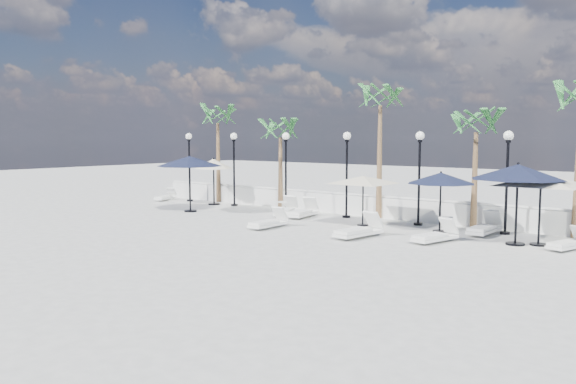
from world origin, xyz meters
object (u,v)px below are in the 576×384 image
Objects in this scene: lounger_3 at (303,212)px; parasol_cream_small at (214,165)px; lounger_1 at (286,210)px; parasol_navy_left at (190,161)px; parasol_cream_sq_b at (541,175)px; lounger_6 at (435,236)px; parasol_cream_sq_a at (363,176)px; lounger_0 at (166,197)px; parasol_navy_right at (518,172)px; lounger_7 at (569,243)px; lounger_2 at (268,222)px; lounger_4 at (359,230)px; lounger_5 at (485,228)px; parasol_navy_mid at (441,178)px.

parasol_cream_small reaches higher than lounger_3.
parasol_navy_left is at bearing 179.44° from lounger_1.
parasol_cream_small is (-16.80, 1.24, -0.21)m from parasol_cream_sq_b.
parasol_cream_small reaches higher than lounger_6.
parasol_cream_sq_a is 0.87× the size of parasol_cream_sq_b.
lounger_6 is 14.31m from parasol_cream_small.
lounger_0 is 0.55× the size of parasol_navy_right.
lounger_7 is 0.36× the size of parasol_cream_sq_b.
lounger_3 is at bearing 102.10° from lounger_2.
lounger_6 is at bearing -26.00° from lounger_3.
lounger_4 is at bearing -41.75° from lounger_3.
parasol_cream_small is (-13.89, 2.89, 1.92)m from lounger_6.
lounger_5 is 0.82× the size of parasol_cream_small.
parasol_cream_sq_b reaches higher than lounger_1.
lounger_0 is 0.80× the size of lounger_1.
lounger_2 is 3.95m from lounger_4.
lounger_2 is at bearing -149.09° from parasol_navy_mid.
parasol_cream_sq_a reaches higher than lounger_2.
lounger_6 is 4.56m from parasol_cream_sq_a.
lounger_2 is at bearing -12.82° from parasol_navy_left.
lounger_5 is (18.35, 0.01, 0.05)m from lounger_0.
lounger_3 is 0.82× the size of parasol_navy_mid.
lounger_1 is 1.04× the size of lounger_5.
parasol_cream_small is (-10.02, 1.26, 0.13)m from parasol_cream_sq_a.
lounger_4 is 6.81m from lounger_7.
lounger_7 is 5.04m from parasol_navy_mid.
parasol_navy_right is (-1.59, -0.20, 2.22)m from lounger_7.
lounger_1 is 10.74m from parasol_navy_right.
lounger_6 is 0.45× the size of parasol_cream_sq_a.
lounger_0 is at bearing 166.21° from lounger_3.
parasol_cream_small is (-11.35, 3.73, 1.89)m from lounger_4.
lounger_4 is at bearing -120.55° from parasol_navy_mid.
parasol_navy_mid is at bearing -22.59° from lounger_1.
parasol_cream_small is at bearing 172.82° from parasol_cream_sq_a.
lounger_0 is 0.93× the size of lounger_7.
lounger_4 is at bearing -50.28° from lounger_1.
parasol_navy_right is at bearing 15.19° from lounger_2.
lounger_2 is 6.76m from parasol_navy_left.
lounger_3 is 6.17m from parasol_navy_left.
lounger_7 is (12.08, -0.56, -0.04)m from lounger_1.
lounger_0 is 9.40m from lounger_1.
lounger_2 is 3.36m from lounger_3.
lounger_1 is 7.64m from parasol_navy_mid.
parasol_cream_sq_a reaches higher than lounger_4.
lounger_3 is 1.07× the size of lounger_6.
lounger_1 is 1.17× the size of lounger_7.
lounger_0 is 20.64m from parasol_cream_sq_b.
parasol_navy_left is 0.70× the size of parasol_cream_sq_a.
parasol_navy_right is at bearing -14.88° from lounger_3.
parasol_navy_right is at bearing -5.70° from parasol_cream_small.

